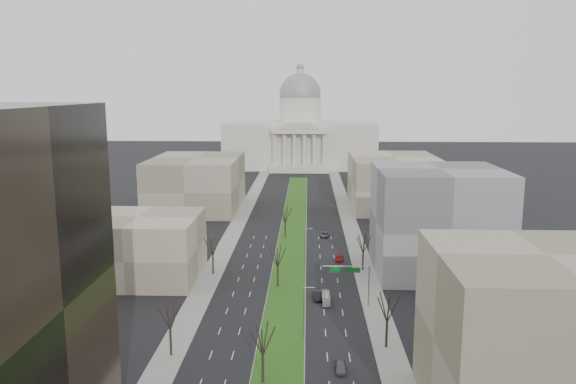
% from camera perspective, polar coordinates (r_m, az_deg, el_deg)
% --- Properties ---
extents(ground, '(600.00, 600.00, 0.00)m').
position_cam_1_polar(ground, '(159.46, 0.44, -4.70)').
color(ground, black).
rests_on(ground, ground).
extents(median, '(8.00, 222.03, 0.20)m').
position_cam_1_polar(median, '(158.45, 0.43, -4.76)').
color(median, '#999993').
rests_on(median, ground).
extents(sidewalk_left, '(5.00, 330.00, 0.15)m').
position_cam_1_polar(sidewalk_left, '(137.13, -7.24, -7.29)').
color(sidewalk_left, gray).
rests_on(sidewalk_left, ground).
extents(sidewalk_right, '(5.00, 330.00, 0.15)m').
position_cam_1_polar(sidewalk_right, '(136.05, 7.60, -7.44)').
color(sidewalk_right, gray).
rests_on(sidewalk_right, ground).
extents(capitol, '(80.00, 46.00, 55.00)m').
position_cam_1_polar(capitol, '(304.56, 1.22, 5.64)').
color(capitol, beige).
rests_on(capitol, ground).
extents(building_beige_left, '(26.00, 22.00, 14.00)m').
position_cam_1_polar(building_beige_left, '(129.27, -14.85, -5.46)').
color(building_beige_left, gray).
rests_on(building_beige_left, ground).
extents(building_tan_right, '(26.00, 24.00, 22.00)m').
position_cam_1_polar(building_tan_right, '(78.14, 24.18, -13.58)').
color(building_tan_right, gray).
rests_on(building_tan_right, ground).
extents(building_grey_right, '(28.00, 26.00, 24.00)m').
position_cam_1_polar(building_grey_right, '(132.71, 14.96, -2.83)').
color(building_grey_right, slate).
rests_on(building_grey_right, ground).
extents(building_far_left, '(30.00, 40.00, 18.00)m').
position_cam_1_polar(building_far_left, '(200.47, -9.29, 0.92)').
color(building_far_left, gray).
rests_on(building_far_left, ground).
extents(building_far_right, '(30.00, 40.00, 18.00)m').
position_cam_1_polar(building_far_right, '(203.88, 10.68, 1.03)').
color(building_far_right, gray).
rests_on(building_far_right, ground).
extents(tree_left_mid, '(5.40, 5.40, 9.72)m').
position_cam_1_polar(tree_left_mid, '(91.42, -11.94, -12.04)').
color(tree_left_mid, black).
rests_on(tree_left_mid, ground).
extents(tree_left_far, '(5.28, 5.28, 9.50)m').
position_cam_1_polar(tree_left_far, '(128.53, -7.68, -5.36)').
color(tree_left_far, black).
rests_on(tree_left_far, ground).
extents(tree_right_mid, '(5.52, 5.52, 9.94)m').
position_cam_1_polar(tree_right_mid, '(93.43, 10.07, -11.37)').
color(tree_right_mid, black).
rests_on(tree_right_mid, ground).
extents(tree_right_far, '(5.04, 5.04, 9.07)m').
position_cam_1_polar(tree_right_far, '(131.32, 7.66, -5.16)').
color(tree_right_far, black).
rests_on(tree_right_far, ground).
extents(tree_median_a, '(5.40, 5.40, 9.72)m').
position_cam_1_polar(tree_median_a, '(81.80, -2.60, -14.60)').
color(tree_median_a, black).
rests_on(tree_median_a, ground).
extents(tree_median_b, '(5.40, 5.40, 9.72)m').
position_cam_1_polar(tree_median_b, '(119.18, -1.06, -6.45)').
color(tree_median_b, black).
rests_on(tree_median_b, ground).
extents(tree_median_c, '(5.40, 5.40, 9.72)m').
position_cam_1_polar(tree_median_c, '(157.84, -0.28, -2.24)').
color(tree_median_c, black).
rests_on(tree_median_c, ground).
extents(streetlamp_median_b, '(1.90, 0.20, 9.16)m').
position_cam_1_polar(streetlamp_median_b, '(96.19, 1.64, -12.06)').
color(streetlamp_median_b, gray).
rests_on(streetlamp_median_b, ground).
extents(streetlamp_median_c, '(1.90, 0.20, 9.16)m').
position_cam_1_polar(streetlamp_median_c, '(134.03, 1.76, -5.52)').
color(streetlamp_median_c, gray).
rests_on(streetlamp_median_c, ground).
extents(mast_arm_signs, '(9.12, 0.24, 8.09)m').
position_cam_1_polar(mast_arm_signs, '(110.19, 6.82, -8.44)').
color(mast_arm_signs, gray).
rests_on(mast_arm_signs, ground).
extents(car_grey_near, '(1.63, 3.93, 1.33)m').
position_cam_1_polar(car_grey_near, '(88.12, 5.36, -17.29)').
color(car_grey_near, '#52535A').
rests_on(car_grey_near, ground).
extents(car_black, '(1.79, 4.55, 1.48)m').
position_cam_1_polar(car_black, '(114.65, 3.01, -10.47)').
color(car_black, black).
rests_on(car_black, ground).
extents(car_red, '(2.35, 4.58, 1.27)m').
position_cam_1_polar(car_red, '(139.44, 5.24, -6.71)').
color(car_red, maroon).
rests_on(car_red, ground).
extents(car_grey_far, '(2.44, 4.69, 1.26)m').
position_cam_1_polar(car_grey_far, '(161.16, 3.71, -4.33)').
color(car_grey_far, '#4F5056').
rests_on(car_grey_far, ground).
extents(box_van, '(1.51, 6.33, 1.76)m').
position_cam_1_polar(box_van, '(113.16, 3.89, -10.69)').
color(box_van, white).
rests_on(box_van, ground).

